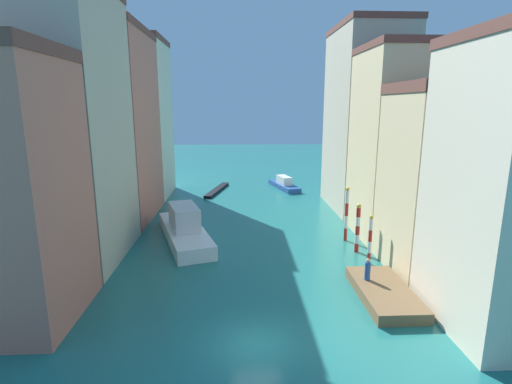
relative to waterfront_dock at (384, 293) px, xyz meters
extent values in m
plane|color=#1E6B66|center=(-8.12, 20.02, -0.35)|extent=(154.00, 154.00, 0.00)
cube|color=#C6705B|center=(-21.55, -1.16, 6.71)|extent=(6.93, 7.16, 14.12)
cube|color=#BCB299|center=(-21.55, 7.85, 9.51)|extent=(6.93, 10.34, 19.73)
cube|color=#C6705B|center=(-21.55, 19.14, 8.98)|extent=(6.93, 11.66, 18.66)
cube|color=brown|center=(-21.55, 19.14, 18.66)|extent=(7.07, 11.89, 0.70)
cube|color=beige|center=(-21.55, 29.67, 9.28)|extent=(6.93, 9.19, 19.26)
cube|color=brown|center=(-21.55, 29.67, 19.26)|extent=(7.07, 9.37, 0.70)
cube|color=beige|center=(5.31, 4.25, 5.92)|extent=(6.93, 7.04, 12.53)
cube|color=brown|center=(5.31, 4.25, 12.56)|extent=(7.07, 7.18, 0.75)
cube|color=beige|center=(5.31, 11.98, 7.77)|extent=(6.93, 8.03, 16.25)
cube|color=brown|center=(5.31, 11.98, 16.19)|extent=(7.07, 8.20, 0.58)
cube|color=#BCB299|center=(5.31, 21.93, 9.49)|extent=(6.93, 11.25, 19.68)
cube|color=brown|center=(5.31, 21.93, 19.61)|extent=(7.07, 11.47, 0.57)
cube|color=brown|center=(0.00, 0.00, 0.00)|extent=(3.08, 6.56, 0.70)
cylinder|color=#234C93|center=(-0.72, 1.14, 0.95)|extent=(0.36, 0.36, 1.19)
sphere|color=tan|center=(-0.72, 1.14, 1.67)|extent=(0.26, 0.26, 0.26)
cylinder|color=red|center=(0.81, 5.28, 0.10)|extent=(0.26, 0.26, 0.89)
cylinder|color=white|center=(0.81, 5.28, 0.99)|extent=(0.26, 0.26, 0.89)
cylinder|color=red|center=(0.81, 5.28, 1.89)|extent=(0.26, 0.26, 0.89)
cylinder|color=white|center=(0.81, 5.28, 2.78)|extent=(0.26, 0.26, 0.89)
sphere|color=gold|center=(0.81, 5.28, 3.34)|extent=(0.29, 0.29, 0.29)
cylinder|color=red|center=(0.62, 7.74, 0.02)|extent=(0.34, 0.34, 0.75)
cylinder|color=white|center=(0.62, 7.74, 0.77)|extent=(0.34, 0.34, 0.75)
cylinder|color=red|center=(0.62, 7.74, 1.52)|extent=(0.34, 0.34, 0.75)
cylinder|color=white|center=(0.62, 7.74, 2.27)|extent=(0.34, 0.34, 0.75)
cylinder|color=red|center=(0.62, 7.74, 3.02)|extent=(0.34, 0.34, 0.75)
sphere|color=gold|center=(0.62, 7.74, 3.53)|extent=(0.38, 0.38, 0.38)
cylinder|color=red|center=(0.45, 10.51, 0.22)|extent=(0.30, 0.30, 1.14)
cylinder|color=white|center=(0.45, 10.51, 1.36)|extent=(0.30, 0.30, 1.14)
cylinder|color=red|center=(0.45, 10.51, 2.50)|extent=(0.30, 0.30, 1.14)
cylinder|color=white|center=(0.45, 10.51, 3.64)|extent=(0.30, 0.30, 1.14)
sphere|color=gold|center=(0.45, 10.51, 4.33)|extent=(0.32, 0.32, 0.32)
cube|color=white|center=(-13.78, 11.26, 0.24)|extent=(6.34, 11.68, 1.18)
cube|color=silver|center=(-13.78, 11.26, 1.83)|extent=(3.31, 4.68, 2.01)
cube|color=black|center=(-11.94, 31.29, -0.17)|extent=(3.04, 9.14, 0.37)
cube|color=#234C93|center=(-2.38, 32.77, -0.01)|extent=(3.99, 7.90, 0.68)
cube|color=silver|center=(-2.38, 32.77, 0.88)|extent=(2.09, 3.31, 1.09)
camera|label=1|loc=(-9.03, -21.82, 11.42)|focal=27.27mm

